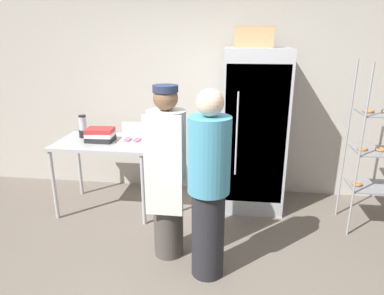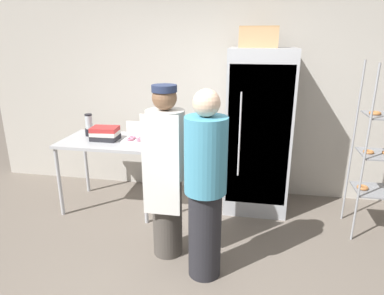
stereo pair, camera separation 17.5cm
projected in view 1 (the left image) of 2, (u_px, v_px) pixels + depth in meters
name	position (u px, v px, depth m)	size (l,w,h in m)	color
ground_plane	(184.00, 290.00, 2.92)	(14.00, 14.00, 0.00)	#6B6056
back_wall	(207.00, 91.00, 4.54)	(6.40, 0.12, 2.75)	#B7B2A8
refrigerator	(254.00, 131.00, 4.13)	(0.74, 0.70, 1.94)	#ADAFB5
baking_rack	(380.00, 150.00, 3.63)	(0.59, 0.47, 1.83)	#93969B
prep_counter	(106.00, 148.00, 4.09)	(1.14, 0.75, 0.88)	#ADAFB5
donut_box	(133.00, 141.00, 3.90)	(0.30, 0.20, 0.24)	white
blender_pitcher	(83.00, 128.00, 4.17)	(0.11, 0.11, 0.27)	black
binder_stack	(100.00, 135.00, 4.01)	(0.32, 0.24, 0.16)	#232328
cardboard_storage_box	(253.00, 37.00, 3.85)	(0.43, 0.33, 0.23)	tan
person_baker	(167.00, 172.00, 3.15)	(0.35, 0.37, 1.66)	#47423D
person_customer	(209.00, 187.00, 2.87)	(0.36, 0.36, 1.68)	#232328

